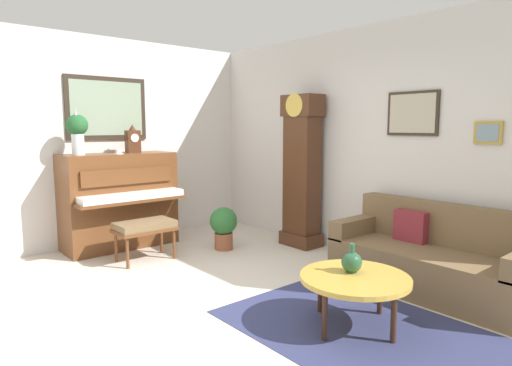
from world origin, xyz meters
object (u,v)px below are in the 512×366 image
object	(u,v)px
grandfather_clock	(302,175)
flower_vase	(77,130)
piano_bench	(145,227)
green_jug	(352,262)
piano	(120,200)
potted_plant	(224,225)
teacup	(118,152)
coffee_table	(355,279)
mantel_clock	(133,140)
couch	(432,259)

from	to	relation	value
grandfather_clock	flower_vase	size ratio (longest dim) A/B	3.50
piano_bench	green_jug	distance (m)	2.70
piano	potted_plant	size ratio (longest dim) A/B	2.57
teacup	green_jug	xyz separation A→B (m)	(3.28, 0.56, -0.77)
piano_bench	potted_plant	world-z (taller)	potted_plant
grandfather_clock	coffee_table	world-z (taller)	grandfather_clock
coffee_table	mantel_clock	xyz separation A→B (m)	(-3.50, -0.24, 1.03)
piano_bench	piano	bearing A→B (deg)	177.81
piano	piano_bench	size ratio (longest dim) A/B	2.06
teacup	potted_plant	distance (m)	1.65
piano	grandfather_clock	world-z (taller)	grandfather_clock
flower_vase	potted_plant	xyz separation A→B (m)	(1.00, 1.48, -1.25)
teacup	potted_plant	world-z (taller)	teacup
teacup	couch	bearing A→B (deg)	27.48
couch	green_jug	world-z (taller)	couch
piano_bench	couch	distance (m)	3.22
green_jug	flower_vase	bearing A→B (deg)	-163.59
couch	green_jug	bearing A→B (deg)	-93.65
flower_vase	couch	bearing A→B (deg)	32.16
piano	couch	bearing A→B (deg)	25.83
coffee_table	potted_plant	bearing A→B (deg)	168.24
flower_vase	potted_plant	world-z (taller)	flower_vase
couch	potted_plant	bearing A→B (deg)	-163.91
mantel_clock	flower_vase	xyz separation A→B (m)	(-0.00, -0.72, 0.14)
mantel_clock	teacup	size ratio (longest dim) A/B	3.28
couch	coffee_table	distance (m)	1.24
mantel_clock	couch	bearing A→B (deg)	22.93
piano	mantel_clock	size ratio (longest dim) A/B	3.79
teacup	flower_vase	bearing A→B (deg)	-107.24
couch	mantel_clock	xyz separation A→B (m)	(-3.50, -1.48, 1.12)
piano	piano_bench	world-z (taller)	piano
couch	teacup	size ratio (longest dim) A/B	16.38
mantel_clock	flower_vase	world-z (taller)	flower_vase
mantel_clock	potted_plant	xyz separation A→B (m)	(1.00, 0.76, -1.11)
grandfather_clock	piano_bench	bearing A→B (deg)	-111.16
coffee_table	flower_vase	xyz separation A→B (m)	(-3.50, -0.96, 1.18)
piano_bench	green_jug	world-z (taller)	green_jug
mantel_clock	green_jug	xyz separation A→B (m)	(3.42, 0.29, -0.92)
piano_bench	couch	size ratio (longest dim) A/B	0.37
piano	coffee_table	size ratio (longest dim) A/B	1.64
teacup	piano_bench	bearing A→B (deg)	2.01
piano_bench	mantel_clock	xyz separation A→B (m)	(-0.78, 0.24, 1.02)
piano	teacup	world-z (taller)	teacup
piano	piano_bench	distance (m)	0.82
piano	coffee_table	xyz separation A→B (m)	(3.50, 0.45, -0.24)
flower_vase	teacup	world-z (taller)	flower_vase
coffee_table	green_jug	world-z (taller)	green_jug
green_jug	potted_plant	world-z (taller)	green_jug
piano	potted_plant	world-z (taller)	piano
teacup	mantel_clock	bearing A→B (deg)	117.67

